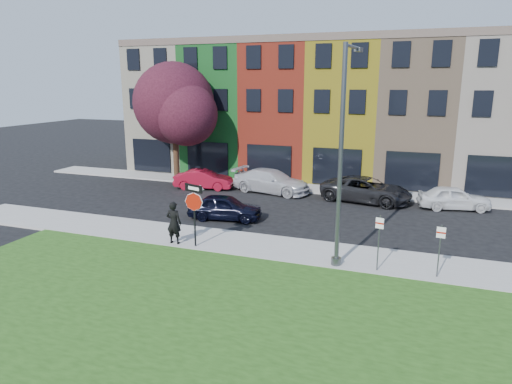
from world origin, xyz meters
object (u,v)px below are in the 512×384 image
at_px(sedan_near, 225,207).
at_px(street_lamp, 342,158).
at_px(man, 174,223).
at_px(stop_sign, 194,202).

xyz_separation_m(sedan_near, street_lamp, (6.90, -4.38, 3.77)).
bearing_deg(street_lamp, sedan_near, 152.61).
xyz_separation_m(man, street_lamp, (7.42, 0.20, 3.35)).
bearing_deg(stop_sign, man, -161.96).
height_order(stop_sign, man, stop_sign).
distance_m(stop_sign, man, 1.49).
distance_m(sedan_near, street_lamp, 9.00).
height_order(stop_sign, street_lamp, street_lamp).
xyz_separation_m(stop_sign, street_lamp, (6.35, 0.22, 2.30)).
bearing_deg(street_lamp, man, -173.43).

